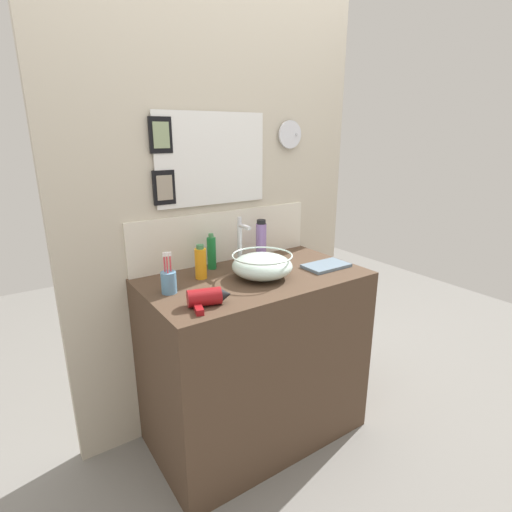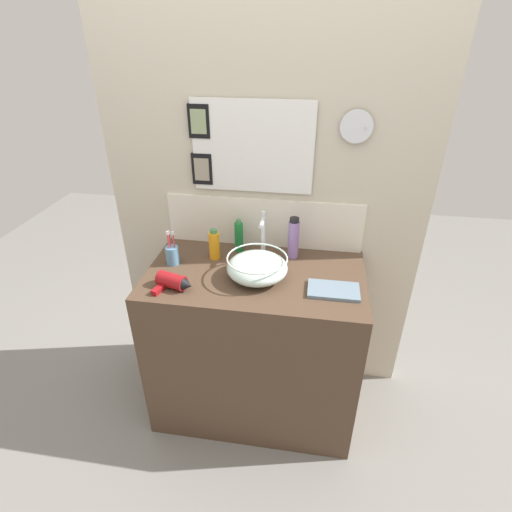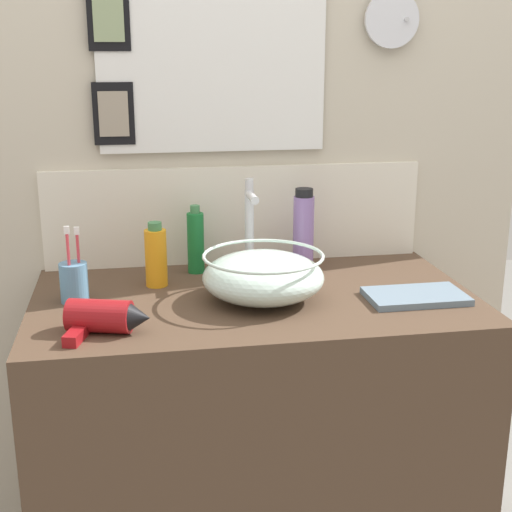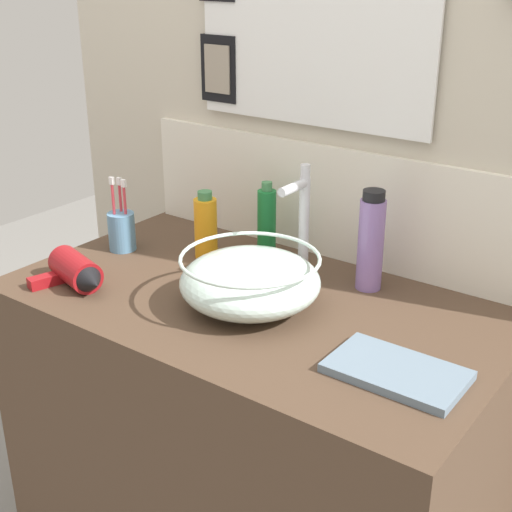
{
  "view_description": "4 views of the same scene",
  "coord_description": "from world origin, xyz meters",
  "px_view_note": "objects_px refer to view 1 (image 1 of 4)",
  "views": [
    {
      "loc": [
        -1.02,
        -1.51,
        1.57
      ],
      "look_at": [
        0.0,
        0.0,
        1.0
      ],
      "focal_mm": 28.0,
      "sensor_mm": 36.0,
      "label": 1
    },
    {
      "loc": [
        0.26,
        -1.62,
        1.96
      ],
      "look_at": [
        0.0,
        0.0,
        1.0
      ],
      "focal_mm": 28.0,
      "sensor_mm": 36.0,
      "label": 2
    },
    {
      "loc": [
        -0.28,
        -1.62,
        1.48
      ],
      "look_at": [
        0.0,
        0.0,
        1.0
      ],
      "focal_mm": 50.0,
      "sensor_mm": 36.0,
      "label": 3
    },
    {
      "loc": [
        0.81,
        -1.09,
        1.58
      ],
      "look_at": [
        0.0,
        0.0,
        1.0
      ],
      "focal_mm": 50.0,
      "sensor_mm": 36.0,
      "label": 4
    }
  ],
  "objects_px": {
    "faucet": "(241,239)",
    "hand_towel": "(326,266)",
    "shampoo_bottle": "(201,263)",
    "soap_dispenser": "(212,253)",
    "glass_bowl_sink": "(262,265)",
    "lotion_bottle": "(261,241)",
    "hair_drier": "(208,297)",
    "toothbrush_cup": "(169,282)"
  },
  "relations": [
    {
      "from": "hair_drier",
      "to": "shampoo_bottle",
      "type": "bearing_deg",
      "value": 68.2
    },
    {
      "from": "lotion_bottle",
      "to": "soap_dispenser",
      "type": "relative_size",
      "value": 1.22
    },
    {
      "from": "hair_drier",
      "to": "toothbrush_cup",
      "type": "height_order",
      "value": "toothbrush_cup"
    },
    {
      "from": "glass_bowl_sink",
      "to": "faucet",
      "type": "relative_size",
      "value": 1.12
    },
    {
      "from": "hair_drier",
      "to": "hand_towel",
      "type": "xyz_separation_m",
      "value": [
        0.73,
        0.08,
        -0.03
      ]
    },
    {
      "from": "faucet",
      "to": "toothbrush_cup",
      "type": "relative_size",
      "value": 1.38
    },
    {
      "from": "lotion_bottle",
      "to": "hand_towel",
      "type": "distance_m",
      "value": 0.37
    },
    {
      "from": "faucet",
      "to": "hand_towel",
      "type": "distance_m",
      "value": 0.46
    },
    {
      "from": "faucet",
      "to": "hair_drier",
      "type": "distance_m",
      "value": 0.51
    },
    {
      "from": "glass_bowl_sink",
      "to": "toothbrush_cup",
      "type": "bearing_deg",
      "value": 171.5
    },
    {
      "from": "faucet",
      "to": "hand_towel",
      "type": "height_order",
      "value": "faucet"
    },
    {
      "from": "toothbrush_cup",
      "to": "soap_dispenser",
      "type": "relative_size",
      "value": 1.02
    },
    {
      "from": "shampoo_bottle",
      "to": "hand_towel",
      "type": "xyz_separation_m",
      "value": [
        0.61,
        -0.21,
        -0.07
      ]
    },
    {
      "from": "glass_bowl_sink",
      "to": "shampoo_bottle",
      "type": "bearing_deg",
      "value": 148.03
    },
    {
      "from": "lotion_bottle",
      "to": "hair_drier",
      "type": "bearing_deg",
      "value": -144.24
    },
    {
      "from": "glass_bowl_sink",
      "to": "lotion_bottle",
      "type": "distance_m",
      "value": 0.28
    },
    {
      "from": "faucet",
      "to": "hand_towel",
      "type": "xyz_separation_m",
      "value": [
        0.36,
        -0.25,
        -0.14
      ]
    },
    {
      "from": "shampoo_bottle",
      "to": "soap_dispenser",
      "type": "bearing_deg",
      "value": 41.54
    },
    {
      "from": "hair_drier",
      "to": "shampoo_bottle",
      "type": "height_order",
      "value": "shampoo_bottle"
    },
    {
      "from": "toothbrush_cup",
      "to": "lotion_bottle",
      "type": "xyz_separation_m",
      "value": [
        0.6,
        0.16,
        0.06
      ]
    },
    {
      "from": "toothbrush_cup",
      "to": "shampoo_bottle",
      "type": "distance_m",
      "value": 0.22
    },
    {
      "from": "soap_dispenser",
      "to": "glass_bowl_sink",
      "type": "bearing_deg",
      "value": -61.36
    },
    {
      "from": "toothbrush_cup",
      "to": "faucet",
      "type": "bearing_deg",
      "value": 15.74
    },
    {
      "from": "hair_drier",
      "to": "toothbrush_cup",
      "type": "relative_size",
      "value": 1.0
    },
    {
      "from": "lotion_bottle",
      "to": "soap_dispenser",
      "type": "height_order",
      "value": "lotion_bottle"
    },
    {
      "from": "hand_towel",
      "to": "glass_bowl_sink",
      "type": "bearing_deg",
      "value": 170.52
    },
    {
      "from": "shampoo_bottle",
      "to": "hand_towel",
      "type": "height_order",
      "value": "shampoo_bottle"
    },
    {
      "from": "shampoo_bottle",
      "to": "lotion_bottle",
      "type": "bearing_deg",
      "value": 10.59
    },
    {
      "from": "lotion_bottle",
      "to": "glass_bowl_sink",
      "type": "bearing_deg",
      "value": -123.76
    },
    {
      "from": "glass_bowl_sink",
      "to": "hand_towel",
      "type": "height_order",
      "value": "glass_bowl_sink"
    },
    {
      "from": "glass_bowl_sink",
      "to": "hand_towel",
      "type": "bearing_deg",
      "value": -9.48
    },
    {
      "from": "hair_drier",
      "to": "shampoo_bottle",
      "type": "distance_m",
      "value": 0.32
    },
    {
      "from": "shampoo_bottle",
      "to": "lotion_bottle",
      "type": "distance_m",
      "value": 0.41
    },
    {
      "from": "hair_drier",
      "to": "lotion_bottle",
      "type": "relative_size",
      "value": 0.84
    },
    {
      "from": "shampoo_bottle",
      "to": "hand_towel",
      "type": "bearing_deg",
      "value": -19.41
    },
    {
      "from": "faucet",
      "to": "hand_towel",
      "type": "relative_size",
      "value": 1.11
    },
    {
      "from": "glass_bowl_sink",
      "to": "lotion_bottle",
      "type": "bearing_deg",
      "value": 56.24
    },
    {
      "from": "hair_drier",
      "to": "hand_towel",
      "type": "relative_size",
      "value": 0.8
    },
    {
      "from": "glass_bowl_sink",
      "to": "lotion_bottle",
      "type": "xyz_separation_m",
      "value": [
        0.15,
        0.23,
        0.05
      ]
    },
    {
      "from": "hair_drier",
      "to": "hand_towel",
      "type": "distance_m",
      "value": 0.73
    },
    {
      "from": "faucet",
      "to": "hair_drier",
      "type": "height_order",
      "value": "faucet"
    },
    {
      "from": "faucet",
      "to": "shampoo_bottle",
      "type": "distance_m",
      "value": 0.26
    }
  ]
}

